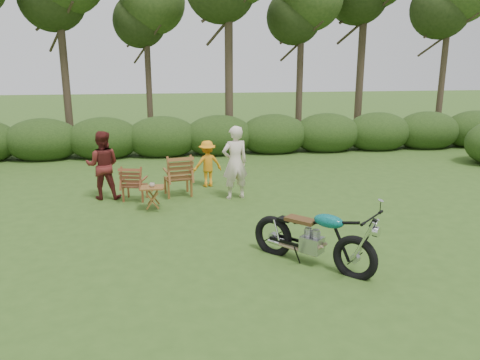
{
  "coord_description": "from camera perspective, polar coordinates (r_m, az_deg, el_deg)",
  "views": [
    {
      "loc": [
        -1.75,
        -7.46,
        3.31
      ],
      "look_at": [
        -0.35,
        1.7,
        0.9
      ],
      "focal_mm": 35.0,
      "sensor_mm": 36.0,
      "label": 1
    }
  ],
  "objects": [
    {
      "name": "side_table",
      "position": [
        10.68,
        -10.58,
        -2.22
      ],
      "size": [
        0.54,
        0.46,
        0.54
      ],
      "primitive_type": null,
      "rotation": [
        0.0,
        0.0,
        -0.03
      ],
      "color": "brown",
      "rests_on": "ground"
    },
    {
      "name": "cup",
      "position": [
        10.59,
        -10.67,
        -0.59
      ],
      "size": [
        0.15,
        0.15,
        0.09
      ],
      "primitive_type": "imported",
      "rotation": [
        0.0,
        0.0,
        0.41
      ],
      "color": "beige",
      "rests_on": "side_table"
    },
    {
      "name": "lawn_chair_left",
      "position": [
        11.6,
        -12.59,
        -2.37
      ],
      "size": [
        0.71,
        0.71,
        0.86
      ],
      "primitive_type": null,
      "rotation": [
        0.0,
        0.0,
        2.92
      ],
      "color": "brown",
      "rests_on": "ground"
    },
    {
      "name": "ground",
      "position": [
        8.35,
        4.19,
        -8.82
      ],
      "size": [
        80.0,
        80.0,
        0.0
      ],
      "primitive_type": "plane",
      "color": "#31501A",
      "rests_on": "ground"
    },
    {
      "name": "lawn_chair_right",
      "position": [
        11.81,
        -7.51,
        -1.83
      ],
      "size": [
        0.83,
        0.83,
        1.04
      ],
      "primitive_type": null,
      "rotation": [
        0.0,
        0.0,
        3.31
      ],
      "color": "brown",
      "rests_on": "ground"
    },
    {
      "name": "tree_line",
      "position": [
        17.35,
        -1.26,
        16.21
      ],
      "size": [
        22.52,
        11.62,
        8.14
      ],
      "color": "#3C2F20",
      "rests_on": "ground"
    },
    {
      "name": "child",
      "position": [
        12.56,
        -3.95,
        -0.75
      ],
      "size": [
        0.89,
        0.65,
        1.23
      ],
      "primitive_type": "imported",
      "rotation": [
        0.0,
        0.0,
        3.41
      ],
      "color": "orange",
      "rests_on": "ground"
    },
    {
      "name": "motorcycle",
      "position": [
        7.99,
        8.65,
        -10.06
      ],
      "size": [
        2.07,
        2.1,
        1.22
      ],
      "primitive_type": null,
      "rotation": [
        0.0,
        0.0,
        -0.8
      ],
      "color": "#0C9F9B",
      "rests_on": "ground"
    },
    {
      "name": "adult_a",
      "position": [
        11.46,
        -0.61,
        -2.22
      ],
      "size": [
        0.73,
        0.57,
        1.78
      ],
      "primitive_type": "imported",
      "rotation": [
        0.0,
        0.0,
        3.38
      ],
      "color": "beige",
      "rests_on": "ground"
    },
    {
      "name": "adult_b",
      "position": [
        11.92,
        -16.12,
        -2.15
      ],
      "size": [
        0.84,
        0.67,
        1.66
      ],
      "primitive_type": "imported",
      "rotation": [
        0.0,
        0.0,
        3.09
      ],
      "color": "#5A1C19",
      "rests_on": "ground"
    }
  ]
}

